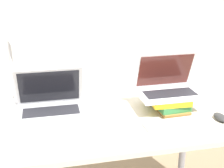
{
  "coord_description": "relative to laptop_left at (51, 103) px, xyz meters",
  "views": [
    {
      "loc": [
        -0.34,
        -1.12,
        1.52
      ],
      "look_at": [
        -0.0,
        0.39,
        0.96
      ],
      "focal_mm": 50.0,
      "sensor_mm": 36.0,
      "label": 1
    }
  ],
  "objects": [
    {
      "name": "mouse",
      "position": [
        0.87,
        -0.31,
        -0.03
      ],
      "size": [
        0.06,
        0.1,
        0.03
      ],
      "color": "#2D2D2D",
      "rests_on": "desk"
    },
    {
      "name": "desk_lamp",
      "position": [
        -0.13,
        0.13,
        0.32
      ],
      "size": [
        0.23,
        0.2,
        0.51
      ],
      "color": "silver",
      "rests_on": "desk"
    },
    {
      "name": "desk",
      "position": [
        0.32,
        -0.13,
        -0.14
      ],
      "size": [
        1.34,
        0.77,
        0.78
      ],
      "color": "beige",
      "rests_on": "ground_plane"
    },
    {
      "name": "laptop_left",
      "position": [
        0.0,
        0.0,
        0.0
      ],
      "size": [
        0.37,
        0.24,
        0.24
      ],
      "color": "#B2B2B7",
      "rests_on": "desk"
    },
    {
      "name": "book_stack",
      "position": [
        0.65,
        -0.11,
        -0.0
      ],
      "size": [
        0.22,
        0.27,
        0.09
      ],
      "color": "olive",
      "rests_on": "desk"
    },
    {
      "name": "laptop_on_books",
      "position": [
        0.65,
        -0.1,
        0.09
      ],
      "size": [
        0.35,
        0.23,
        0.23
      ],
      "color": "silver",
      "rests_on": "book_stack"
    },
    {
      "name": "wireless_keyboard",
      "position": [
        0.61,
        -0.31,
        -0.04
      ],
      "size": [
        0.32,
        0.13,
        0.01
      ],
      "color": "silver",
      "rests_on": "desk"
    }
  ]
}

